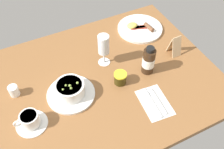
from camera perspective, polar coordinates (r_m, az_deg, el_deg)
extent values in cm
cube|color=brown|center=(121.11, -2.56, -1.62)|extent=(110.00, 84.00, 3.00)
cylinder|color=white|center=(115.35, -9.18, -4.36)|extent=(21.56, 21.56, 1.20)
cylinder|color=white|center=(112.48, -9.41, -3.26)|extent=(12.96, 12.96, 6.07)
cylinder|color=beige|center=(110.75, -9.55, -2.55)|extent=(11.14, 11.14, 1.60)
sphere|color=#87A643|center=(110.10, -7.76, -1.90)|extent=(1.22, 1.22, 1.22)
sphere|color=#87A643|center=(108.69, -9.18, -3.07)|extent=(1.13, 1.13, 1.13)
sphere|color=#87A643|center=(110.02, -10.31, -2.43)|extent=(1.03, 1.03, 1.03)
sphere|color=#87A643|center=(109.62, -9.45, -2.50)|extent=(1.29, 1.29, 1.29)
sphere|color=#87A643|center=(108.86, -10.95, -3.34)|extent=(0.95, 0.95, 0.95)
cube|color=white|center=(113.34, 9.58, -6.21)|extent=(13.05, 18.36, 0.30)
cube|color=silver|center=(112.12, 9.36, -6.70)|extent=(2.41, 14.05, 0.50)
cube|color=silver|center=(115.66, 7.30, -3.86)|extent=(2.50, 3.78, 0.40)
cube|color=silver|center=(113.24, 10.55, -6.16)|extent=(2.12, 13.04, 0.50)
ellipsoid|color=silver|center=(116.32, 8.69, -3.63)|extent=(2.40, 4.00, 0.60)
cylinder|color=white|center=(110.84, -17.56, -10.44)|extent=(13.06, 13.06, 0.90)
cylinder|color=white|center=(108.15, -17.96, -9.55)|extent=(7.64, 7.64, 5.64)
cylinder|color=#391C15|center=(106.26, -18.25, -8.90)|extent=(6.50, 6.50, 1.00)
torus|color=white|center=(108.36, -20.45, -10.26)|extent=(3.61, 0.87, 3.60)
cylinder|color=white|center=(120.73, -21.20, -3.41)|extent=(4.39, 4.39, 5.07)
cone|color=white|center=(118.44, -20.60, -2.97)|extent=(2.65, 2.48, 2.28)
cylinder|color=white|center=(127.39, -1.78, 2.86)|extent=(6.02, 6.02, 0.40)
cylinder|color=white|center=(124.89, -1.82, 3.97)|extent=(0.80, 0.80, 6.59)
cylinder|color=white|center=(119.21, -1.91, 6.76)|extent=(5.44, 5.44, 9.88)
cylinder|color=#EEE7BB|center=(120.21, -1.89, 6.24)|extent=(4.46, 4.46, 5.93)
cylinder|color=#362E0C|center=(116.94, 1.86, -0.94)|extent=(5.69, 5.69, 5.15)
cylinder|color=yellow|center=(114.68, 1.89, 0.01)|extent=(5.97, 5.97, 0.80)
cylinder|color=#382314|center=(119.86, 8.20, 2.96)|extent=(5.76, 5.76, 13.34)
cylinder|color=white|center=(120.05, 8.18, 2.88)|extent=(5.88, 5.88, 5.07)
cylinder|color=black|center=(114.55, 8.61, 5.60)|extent=(3.75, 3.75, 1.88)
cylinder|color=white|center=(146.83, 6.29, 10.24)|extent=(25.22, 25.22, 1.40)
cube|color=#AF3828|center=(146.07, 6.20, 10.51)|extent=(9.30, 4.26, 0.60)
cube|color=#A73828|center=(145.81, 5.96, 10.46)|extent=(9.27, 5.43, 0.60)
cylinder|color=brown|center=(145.35, 8.29, 10.49)|extent=(2.88, 7.18, 2.20)
ellipsoid|color=#F2D859|center=(145.82, 4.53, 10.94)|extent=(6.00, 4.80, 2.40)
cube|color=#D6B385|center=(133.08, 13.61, 6.79)|extent=(4.99, 3.37, 10.86)
cube|color=#D6B385|center=(131.48, 14.35, 5.98)|extent=(4.99, 3.37, 10.86)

